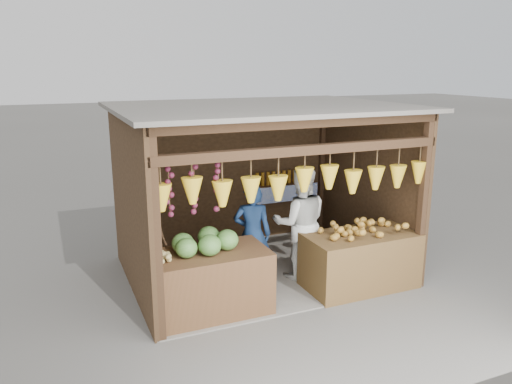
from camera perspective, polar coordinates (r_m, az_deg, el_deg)
ground at (r=8.17m, az=0.49°, el=-9.00°), size 80.00×80.00×0.00m
stall_structure at (r=7.61m, az=0.41°, el=2.43°), size 4.30×3.30×2.66m
back_shelf at (r=9.41m, az=3.23°, el=-0.24°), size 1.25×0.32×1.32m
counter_left at (r=6.75m, az=-5.30°, el=-10.27°), size 1.55×0.85×0.86m
counter_right at (r=7.64m, az=11.77°, el=-7.65°), size 1.66×0.85×0.83m
stool at (r=7.65m, az=-12.03°, el=-9.68°), size 0.35×0.35×0.33m
man_standing at (r=7.48m, az=-0.43°, el=-4.87°), size 0.67×0.57×1.55m
woman_standing at (r=7.68m, az=5.08°, el=-3.55°), size 1.03×0.91×1.77m
vendor_seated at (r=7.39m, az=-12.32°, el=-4.56°), size 0.65×0.62×1.11m
melon_pile at (r=6.55m, az=-5.83°, el=-5.49°), size 1.00×0.50×0.32m
tanfruit_pile at (r=6.38m, az=-10.77°, el=-7.15°), size 0.34×0.40×0.13m
mango_pile at (r=7.51m, az=12.31°, el=-3.83°), size 1.40×0.64×0.22m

